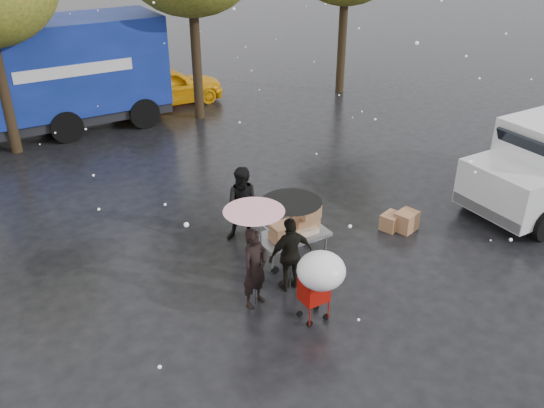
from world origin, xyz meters
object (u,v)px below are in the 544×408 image
yellow_taxi (167,86)px  vendor_cart (296,227)px  person_pink (255,268)px  person_black (291,254)px  shopping_cart (320,274)px  blue_truck (40,79)px

yellow_taxi → vendor_cart: bearing=174.6°
person_pink → person_black: (0.82, 0.09, -0.03)m
person_pink → shopping_cart: (0.68, -1.07, 0.27)m
yellow_taxi → blue_truck: bearing=102.8°
shopping_cart → blue_truck: blue_truck is taller
person_pink → shopping_cart: person_pink is taller
person_pink → blue_truck: bearing=76.7°
shopping_cart → yellow_taxi: (2.36, 13.13, -0.37)m
person_pink → yellow_taxi: bearing=55.5°
blue_truck → shopping_cart: bearing=-80.5°
blue_truck → yellow_taxi: size_ratio=2.05×
yellow_taxi → shopping_cart: bearing=172.3°
person_black → vendor_cart: person_black is taller
person_black → shopping_cart: bearing=86.6°
person_black → shopping_cart: 1.20m
yellow_taxi → person_pink: bearing=168.4°
vendor_cart → yellow_taxi: size_ratio=0.37×
person_pink → blue_truck: size_ratio=0.19×
person_black → blue_truck: size_ratio=0.18×
person_pink → yellow_taxi: person_pink is taller
person_pink → vendor_cart: (1.50, 0.96, -0.07)m
person_pink → yellow_taxi: 12.44m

